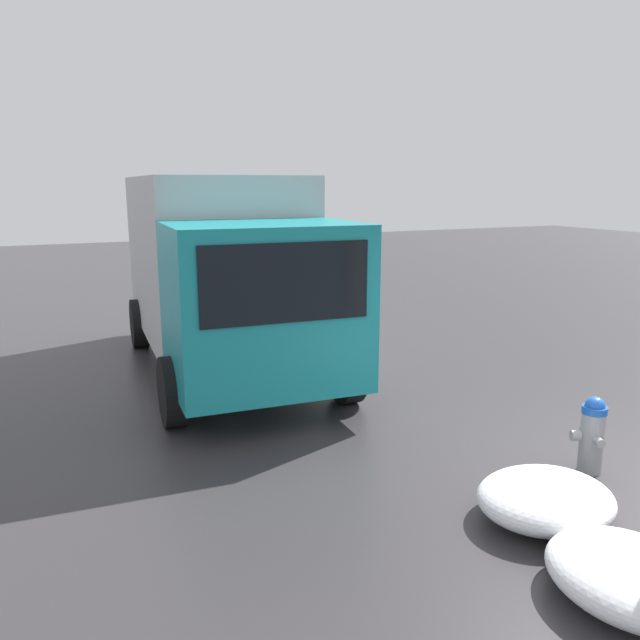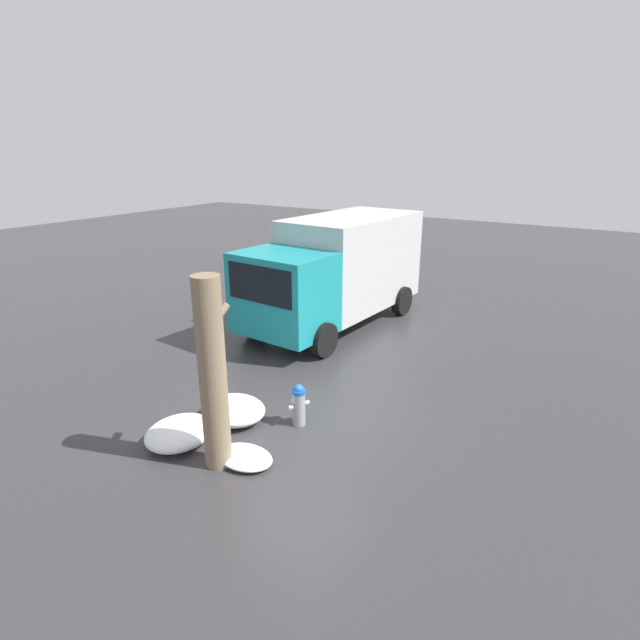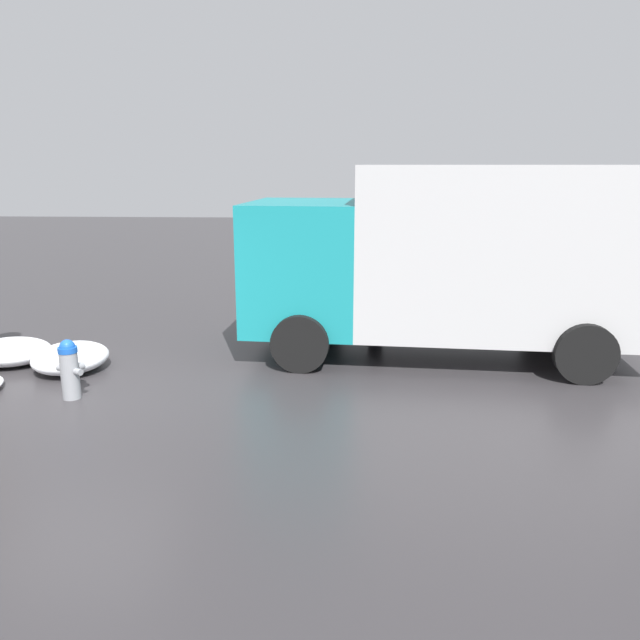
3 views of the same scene
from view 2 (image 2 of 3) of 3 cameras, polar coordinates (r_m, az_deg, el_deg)
name	(u,v)px [view 2 (image 2 of 3)]	position (r m, az deg, el deg)	size (l,w,h in m)	color
ground_plane	(299,424)	(9.76, -2.41, -11.79)	(60.00, 60.00, 0.00)	#333033
fire_hydrant	(299,404)	(9.55, -2.46, -9.57)	(0.44, 0.36, 0.84)	gray
tree_trunk	(213,375)	(8.06, -12.16, -6.14)	(0.67, 0.44, 3.24)	#7F6B51
delivery_truck	(337,268)	(14.61, 1.98, 5.93)	(6.50, 3.02, 3.12)	teal
pedestrian	(295,298)	(14.20, -2.83, 2.50)	(0.38, 0.38, 1.76)	#23232D
snow_pile_by_hydrant	(245,457)	(8.78, -8.61, -15.22)	(0.73, 1.04, 0.17)	white
snow_pile_curbside	(234,410)	(9.94, -9.85, -10.10)	(1.12, 1.28, 0.41)	white
snow_pile_by_tree	(179,433)	(9.46, -15.76, -12.28)	(1.27, 1.12, 0.40)	white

